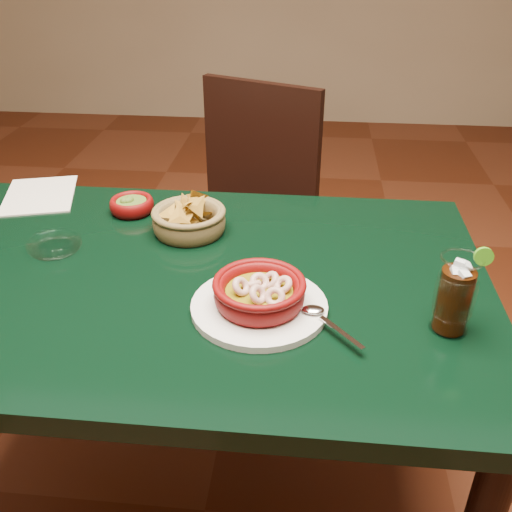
# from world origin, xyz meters

# --- Properties ---
(ground) EXTENTS (7.00, 7.00, 0.00)m
(ground) POSITION_xyz_m (0.00, 0.00, 0.00)
(ground) COLOR #471C0C
(ground) RESTS_ON ground
(dining_table) EXTENTS (1.20, 0.80, 0.75)m
(dining_table) POSITION_xyz_m (0.00, 0.00, 0.65)
(dining_table) COLOR black
(dining_table) RESTS_ON ground
(dining_chair) EXTENTS (0.57, 0.57, 0.94)m
(dining_chair) POSITION_xyz_m (0.02, 0.70, 0.51)
(dining_chair) COLOR black
(dining_chair) RESTS_ON ground
(shrimp_plate) EXTENTS (0.31, 0.25, 0.08)m
(shrimp_plate) POSITION_xyz_m (0.16, -0.11, 0.78)
(shrimp_plate) COLOR silver
(shrimp_plate) RESTS_ON dining_table
(chip_basket) EXTENTS (0.20, 0.20, 0.12)m
(chip_basket) POSITION_xyz_m (-0.03, 0.17, 0.78)
(chip_basket) COLOR brown
(chip_basket) RESTS_ON dining_table
(guacamole_ramekin) EXTENTS (0.12, 0.12, 0.04)m
(guacamole_ramekin) POSITION_xyz_m (-0.19, 0.26, 0.77)
(guacamole_ramekin) COLOR #530505
(guacamole_ramekin) RESTS_ON dining_table
(cola_drink) EXTENTS (0.14, 0.14, 0.16)m
(cola_drink) POSITION_xyz_m (0.49, -0.13, 0.82)
(cola_drink) COLOR white
(cola_drink) RESTS_ON dining_table
(glass_ashtray) EXTENTS (0.12, 0.12, 0.03)m
(glass_ashtray) POSITION_xyz_m (-0.30, 0.06, 0.76)
(glass_ashtray) COLOR white
(glass_ashtray) RESTS_ON dining_table
(paper_menu) EXTENTS (0.23, 0.26, 0.00)m
(paper_menu) POSITION_xyz_m (-0.45, 0.33, 0.75)
(paper_menu) COLOR beige
(paper_menu) RESTS_ON dining_table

